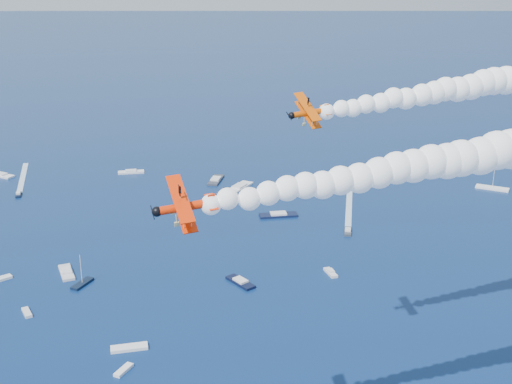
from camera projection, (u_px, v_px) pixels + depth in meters
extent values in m
cube|color=black|center=(18.00, 195.00, 244.95)|extent=(2.40, 5.74, 0.70)
cube|color=#313742|center=(348.00, 231.00, 212.84)|extent=(3.87, 6.98, 0.70)
cube|color=white|center=(1.00, 175.00, 266.18)|extent=(11.50, 9.62, 0.70)
cube|color=black|center=(82.00, 284.00, 179.48)|extent=(5.71, 7.31, 0.70)
cube|color=white|center=(492.00, 188.00, 251.73)|extent=(11.81, 9.60, 0.70)
cube|color=silver|center=(66.00, 272.00, 185.68)|extent=(5.64, 10.41, 0.70)
cube|color=#313542|center=(216.00, 180.00, 260.57)|extent=(7.51, 12.82, 0.70)
cube|color=silver|center=(27.00, 313.00, 165.11)|extent=(3.33, 5.18, 0.70)
cube|color=#0E1532|center=(278.00, 215.00, 225.98)|extent=(12.66, 4.29, 0.70)
cube|color=white|center=(131.00, 172.00, 269.95)|extent=(10.29, 3.73, 0.70)
cube|color=white|center=(129.00, 348.00, 150.49)|extent=(8.30, 3.32, 0.70)
cube|color=black|center=(240.00, 282.00, 180.21)|extent=(7.42, 9.60, 0.70)
cube|color=white|center=(239.00, 187.00, 252.60)|extent=(11.76, 13.94, 0.70)
cube|color=white|center=(124.00, 370.00, 142.46)|extent=(4.10, 5.05, 0.70)
cube|color=silver|center=(331.00, 273.00, 185.55)|extent=(2.86, 6.03, 0.70)
cube|color=white|center=(23.00, 177.00, 264.98)|extent=(6.25, 37.98, 0.04)
cube|color=white|center=(349.00, 207.00, 233.79)|extent=(12.31, 37.10, 0.04)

